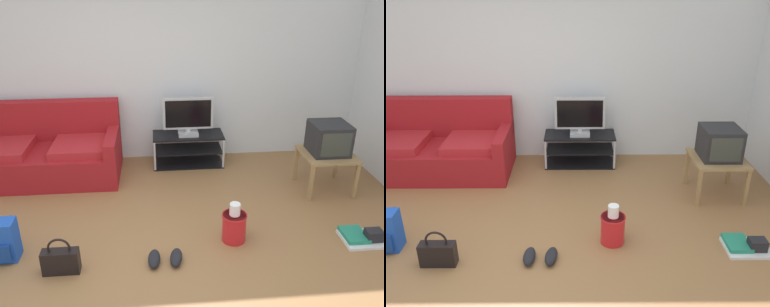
{
  "view_description": "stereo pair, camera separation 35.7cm",
  "coord_description": "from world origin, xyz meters",
  "views": [
    {
      "loc": [
        0.21,
        -2.93,
        2.4
      ],
      "look_at": [
        0.59,
        1.2,
        0.56
      ],
      "focal_mm": 37.61,
      "sensor_mm": 36.0,
      "label": 1
    },
    {
      "loc": [
        0.56,
        -2.95,
        2.4
      ],
      "look_at": [
        0.59,
        1.2,
        0.56
      ],
      "focal_mm": 37.61,
      "sensor_mm": 36.0,
      "label": 2
    }
  ],
  "objects": [
    {
      "name": "ground_plane",
      "position": [
        0.0,
        0.0,
        -0.01
      ],
      "size": [
        9.0,
        9.8,
        0.02
      ],
      "primitive_type": "cube",
      "color": "olive"
    },
    {
      "name": "wall_back",
      "position": [
        0.0,
        2.45,
        1.35
      ],
      "size": [
        9.0,
        0.1,
        2.7
      ],
      "primitive_type": "cube",
      "color": "silver",
      "rests_on": "ground_plane"
    },
    {
      "name": "couch",
      "position": [
        -1.23,
        1.93,
        0.32
      ],
      "size": [
        1.88,
        0.94,
        0.91
      ],
      "color": "maroon",
      "rests_on": "ground_plane"
    },
    {
      "name": "tv_stand",
      "position": [
        0.63,
        2.12,
        0.22
      ],
      "size": [
        0.95,
        0.43,
        0.43
      ],
      "color": "black",
      "rests_on": "ground_plane"
    },
    {
      "name": "flat_tv",
      "position": [
        0.63,
        2.09,
        0.69
      ],
      "size": [
        0.66,
        0.22,
        0.52
      ],
      "color": "#B2B2B7",
      "rests_on": "tv_stand"
    },
    {
      "name": "side_table",
      "position": [
        2.21,
        1.25,
        0.41
      ],
      "size": [
        0.59,
        0.59,
        0.47
      ],
      "color": "#9E7A4C",
      "rests_on": "ground_plane"
    },
    {
      "name": "crt_tv",
      "position": [
        2.21,
        1.26,
        0.66
      ],
      "size": [
        0.42,
        0.43,
        0.36
      ],
      "color": "#232326",
      "rests_on": "side_table"
    },
    {
      "name": "backpack",
      "position": [
        -1.25,
        0.22,
        0.19
      ],
      "size": [
        0.3,
        0.26,
        0.4
      ],
      "rotation": [
        0.0,
        0.0,
        0.01
      ],
      "color": "blue",
      "rests_on": "ground_plane"
    },
    {
      "name": "handbag",
      "position": [
        -0.67,
        -0.02,
        0.12
      ],
      "size": [
        0.32,
        0.12,
        0.35
      ],
      "rotation": [
        0.0,
        0.0,
        -0.17
      ],
      "color": "black",
      "rests_on": "ground_plane"
    },
    {
      "name": "cleaning_bucket",
      "position": [
        0.92,
        0.31,
        0.17
      ],
      "size": [
        0.25,
        0.25,
        0.41
      ],
      "color": "red",
      "rests_on": "ground_plane"
    },
    {
      "name": "sneakers_pair",
      "position": [
        0.24,
        0.03,
        0.04
      ],
      "size": [
        0.33,
        0.26,
        0.09
      ],
      "color": "black",
      "rests_on": "ground_plane"
    },
    {
      "name": "floor_tray",
      "position": [
        2.19,
        0.18,
        0.04
      ],
      "size": [
        0.42,
        0.34,
        0.14
      ],
      "color": "silver",
      "rests_on": "ground_plane"
    }
  ]
}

